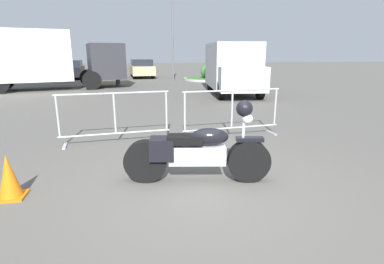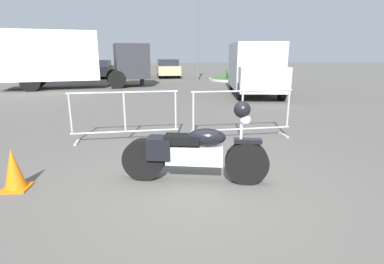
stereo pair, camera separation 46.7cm
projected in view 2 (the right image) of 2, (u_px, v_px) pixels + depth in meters
ground_plane at (197, 190)px, 4.15m from camera, size 120.00×120.00×0.00m
motorcycle at (194, 152)px, 4.34m from camera, size 2.13×0.57×1.21m
crowd_barrier_near at (125, 116)px, 6.40m from camera, size 2.29×0.64×1.07m
crowd_barrier_far at (242, 113)px, 6.62m from camera, size 2.29×0.64×1.07m
box_truck at (67, 58)px, 16.02m from camera, size 8.01×3.91×2.98m
delivery_van at (255, 67)px, 13.72m from camera, size 2.55×5.20×2.31m
parked_car_blue at (33, 68)px, 23.13m from camera, size 2.01×4.37×1.45m
parked_car_silver at (66, 69)px, 23.07m from camera, size 1.88×4.09×1.36m
parked_car_black at (100, 69)px, 23.12m from camera, size 1.90×4.13×1.37m
parked_car_yellow at (135, 68)px, 23.69m from camera, size 2.11×4.59×1.52m
parked_car_tan at (168, 68)px, 23.99m from camera, size 1.95×4.24×1.41m
pedestrian at (142, 70)px, 17.02m from camera, size 0.41×0.41×1.69m
planter_island at (236, 75)px, 21.16m from camera, size 3.69×3.69×1.14m
traffic_cone at (14, 170)px, 4.12m from camera, size 0.34×0.34×0.59m
street_lamp at (198, 24)px, 19.79m from camera, size 0.36×0.70×5.68m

